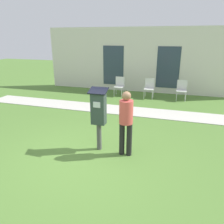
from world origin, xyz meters
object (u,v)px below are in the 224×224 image
outdoor_chair_middle (149,87)px  outdoor_chair_right (182,88)px  parking_meter (99,111)px  person_standing (126,119)px  outdoor_chair_left (119,85)px

outdoor_chair_middle → outdoor_chair_right: bearing=26.6°
outdoor_chair_right → parking_meter: bearing=-126.4°
person_standing → parking_meter: bearing=166.8°
parking_meter → outdoor_chair_middle: parking_meter is taller
parking_meter → outdoor_chair_right: parking_meter is taller
parking_meter → outdoor_chair_middle: 5.43m
parking_meter → person_standing: parking_meter is taller
outdoor_chair_middle → parking_meter: bearing=-70.7°
parking_meter → outdoor_chair_left: 5.51m
person_standing → outdoor_chair_middle: (-0.19, 5.45, -0.40)m
outdoor_chair_middle → person_standing: bearing=-63.3°
parking_meter → outdoor_chair_right: bearing=70.2°
outdoor_chair_left → outdoor_chair_right: 2.89m
person_standing → outdoor_chair_right: 5.66m
outdoor_chair_left → outdoor_chair_right: bearing=8.6°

